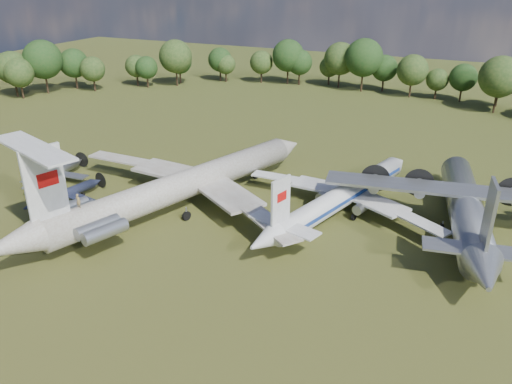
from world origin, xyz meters
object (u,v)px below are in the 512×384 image
at_px(small_prop_northwest, 55,175).
at_px(an12_transport, 465,212).
at_px(il62_airliner, 183,190).
at_px(small_prop_west, 66,196).
at_px(person_on_il62, 78,201).
at_px(tu104_jet, 343,199).

bearing_deg(small_prop_northwest, an12_transport, 5.04).
relative_size(il62_airliner, small_prop_northwest, 3.71).
height_order(il62_airliner, small_prop_west, il62_airliner).
bearing_deg(small_prop_west, person_on_il62, -26.76).
relative_size(an12_transport, small_prop_west, 2.84).
distance_m(small_prop_west, person_on_il62, 16.19).
distance_m(an12_transport, small_prop_northwest, 63.22).
xyz_separation_m(small_prop_northwest, person_on_il62, (19.55, -14.64, 5.46)).
bearing_deg(small_prop_northwest, il62_airliner, -3.30).
xyz_separation_m(an12_transport, small_prop_west, (-54.87, -15.57, -1.66)).
distance_m(il62_airliner, small_prop_northwest, 24.70).
relative_size(tu104_jet, an12_transport, 1.01).
bearing_deg(small_prop_west, an12_transport, 26.74).
relative_size(an12_transport, person_on_il62, 22.56).
bearing_deg(an12_transport, il62_airliner, -174.94).
height_order(tu104_jet, person_on_il62, person_on_il62).
bearing_deg(person_on_il62, an12_transport, -152.38).
height_order(tu104_jet, an12_transport, an12_transport).
relative_size(small_prop_west, person_on_il62, 7.95).
xyz_separation_m(tu104_jet, person_on_il62, (-26.69, -23.30, 4.49)).
xyz_separation_m(il62_airliner, person_on_il62, (-5.09, -15.06, 3.76)).
relative_size(small_prop_west, small_prop_northwest, 0.94).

